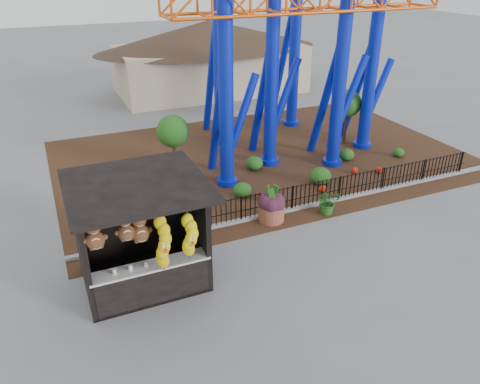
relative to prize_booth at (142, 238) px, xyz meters
name	(u,v)px	position (x,y,z in m)	size (l,w,h in m)	color
ground	(258,276)	(3.01, -0.90, -1.53)	(120.00, 120.00, 0.00)	slate
mulch_bed	(261,157)	(7.01, 7.10, -1.53)	(18.00, 12.00, 0.02)	#331E11
curb	(320,203)	(7.01, 2.10, -1.47)	(18.00, 0.18, 0.12)	gray
prize_booth	(142,238)	(0.00, 0.00, 0.00)	(3.50, 3.40, 3.12)	black
picket_fence	(342,188)	(7.91, 2.10, -1.03)	(12.20, 0.06, 1.00)	black
roller_coaster	(287,5)	(8.13, 7.33, 4.91)	(11.00, 6.37, 10.82)	#0B1FBF
terracotta_planter	(271,213)	(4.81, 1.80, -1.24)	(0.91, 0.91, 0.59)	brown
planter_foliage	(272,197)	(4.81, 1.80, -0.63)	(0.70, 0.70, 0.64)	#371626
potted_plant	(328,202)	(6.87, 1.44, -1.07)	(0.84, 0.73, 0.94)	#1A5218
landscaping	(304,170)	(7.68, 4.43, -1.23)	(8.75, 3.51, 0.69)	#204F17
pavilion	(209,45)	(9.01, 19.10, 1.53)	(15.00, 15.00, 4.80)	#BFAD8C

